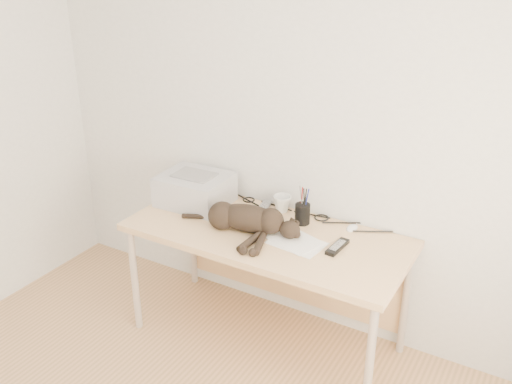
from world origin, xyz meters
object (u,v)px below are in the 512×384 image
Objects in this scene: printer at (195,189)px; mouse at (352,226)px; pen_cup at (302,213)px; mug at (282,204)px; desk at (273,246)px; cat at (244,219)px.

printer is 0.99m from mouse.
pen_cup is at bearing 7.13° from printer.
mouse is at bearing 9.70° from printer.
mouse is (0.45, 0.00, -0.04)m from mug.
cat is at bearing -130.73° from desk.
cat is (-0.12, -0.13, 0.21)m from desk.
pen_cup reaches higher than mug.
desk is at bearing -152.27° from mouse.
pen_cup is at bearing 42.24° from desk.
pen_cup is (0.13, 0.11, 0.20)m from desk.
mug is at bearing 17.66° from printer.
mouse is at bearing 25.66° from desk.
printer is at bearing 177.25° from desk.
cat is at bearing -19.69° from printer.
cat is 6.75× the size of mug.
mouse reaches higher than desk.
mug is (-0.05, 0.19, 0.18)m from desk.
mug is 0.49× the size of pen_cup.
cat reaches higher than desk.
printer reaches higher than cat.
mug is 1.12× the size of mouse.
mug is at bearing -177.92° from mouse.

